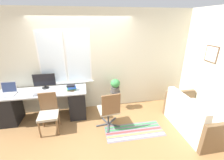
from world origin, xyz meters
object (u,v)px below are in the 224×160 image
laptop (8,92)px  book_stack (71,88)px  couch_loveseat (194,118)px  desk_chair_wooden (48,112)px  mouse (52,93)px  office_chair_swivel (109,109)px  potted_plant (115,85)px  plant_stand (115,93)px  keyboard (41,94)px  monitor (44,81)px

laptop → book_stack: size_ratio=1.39×
couch_loveseat → desk_chair_wooden: bearing=79.7°
mouse → office_chair_swivel: (1.29, -0.46, -0.32)m
book_stack → couch_loveseat: book_stack is taller
office_chair_swivel → potted_plant: (0.29, 0.74, 0.28)m
couch_loveseat → plant_stand: size_ratio=2.51×
book_stack → potted_plant: same height
laptop → mouse: bearing=-8.0°
plant_stand → potted_plant: 0.24m
office_chair_swivel → keyboard: bearing=-23.6°
keyboard → office_chair_swivel: size_ratio=0.39×
keyboard → book_stack: bearing=8.9°
laptop → office_chair_swivel: laptop is taller
plant_stand → potted_plant: potted_plant is taller
laptop → office_chair_swivel: bearing=-14.7°
book_stack → potted_plant: size_ratio=0.70×
keyboard → plant_stand: bearing=8.9°
desk_chair_wooden → office_chair_swivel: size_ratio=0.95×
book_stack → desk_chair_wooden: book_stack is taller
office_chair_swivel → plant_stand: bearing=-118.7°
desk_chair_wooden → monitor: bearing=100.0°
desk_chair_wooden → book_stack: bearing=34.3°
potted_plant → keyboard: bearing=-171.1°
desk_chair_wooden → potted_plant: 1.78m
book_stack → office_chair_swivel: size_ratio=0.26×
mouse → couch_loveseat: couch_loveseat is taller
keyboard → potted_plant: (1.82, 0.29, -0.03)m
plant_stand → desk_chair_wooden: bearing=-160.9°
laptop → book_stack: bearing=-1.8°
office_chair_swivel → plant_stand: 0.79m
monitor → potted_plant: size_ratio=1.52×
mouse → plant_stand: (1.58, 0.28, -0.28)m
keyboard → laptop: bearing=168.7°
monitor → office_chair_swivel: monitor is taller
book_stack → office_chair_swivel: office_chair_swivel is taller
book_stack → couch_loveseat: (2.77, -0.99, -0.56)m
plant_stand → couch_loveseat: bearing=-35.7°
monitor → mouse: size_ratio=7.92×
desk_chair_wooden → couch_loveseat: bearing=-13.4°
keyboard → couch_loveseat: (3.45, -0.88, -0.50)m
monitor → desk_chair_wooden: 0.84m
desk_chair_wooden → plant_stand: (1.66, 0.57, 0.04)m
keyboard → book_stack: size_ratio=1.48×
laptop → plant_stand: (2.59, 0.13, -0.33)m
office_chair_swivel → potted_plant: size_ratio=2.68×
desk_chair_wooden → laptop: bearing=151.5°
laptop → plant_stand: laptop is taller
mouse → potted_plant: size_ratio=0.19×
laptop → couch_loveseat: bearing=-13.8°
keyboard → potted_plant: size_ratio=1.03×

